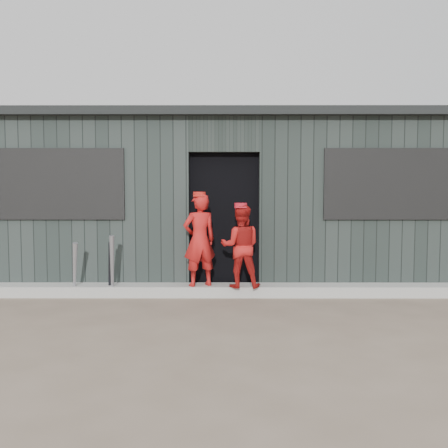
{
  "coord_description": "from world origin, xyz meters",
  "views": [
    {
      "loc": [
        0.02,
        -5.03,
        1.48
      ],
      "look_at": [
        0.0,
        1.8,
        1.0
      ],
      "focal_mm": 40.0,
      "sensor_mm": 36.0,
      "label": 1
    }
  ],
  "objects_px": {
    "player_red_left": "(199,240)",
    "player_grey_back": "(266,247)",
    "bat_right": "(110,269)",
    "player_red_right": "(241,246)",
    "dugout": "(224,200)",
    "bat_mid": "(112,267)",
    "bat_left": "(75,270)"
  },
  "relations": [
    {
      "from": "bat_mid",
      "to": "player_red_left",
      "type": "distance_m",
      "value": 1.23
    },
    {
      "from": "bat_mid",
      "to": "dugout",
      "type": "relative_size",
      "value": 0.1
    },
    {
      "from": "bat_mid",
      "to": "bat_right",
      "type": "distance_m",
      "value": 0.11
    },
    {
      "from": "bat_left",
      "to": "bat_mid",
      "type": "height_order",
      "value": "bat_mid"
    },
    {
      "from": "bat_left",
      "to": "bat_mid",
      "type": "distance_m",
      "value": 0.52
    },
    {
      "from": "bat_right",
      "to": "dugout",
      "type": "distance_m",
      "value": 2.52
    },
    {
      "from": "player_red_left",
      "to": "dugout",
      "type": "bearing_deg",
      "value": -123.98
    },
    {
      "from": "bat_left",
      "to": "player_red_right",
      "type": "bearing_deg",
      "value": -0.25
    },
    {
      "from": "bat_right",
      "to": "dugout",
      "type": "relative_size",
      "value": 0.09
    },
    {
      "from": "player_grey_back",
      "to": "dugout",
      "type": "distance_m",
      "value": 1.43
    },
    {
      "from": "bat_mid",
      "to": "player_red_right",
      "type": "xyz_separation_m",
      "value": [
        1.74,
        0.01,
        0.28
      ]
    },
    {
      "from": "bat_left",
      "to": "player_red_right",
      "type": "relative_size",
      "value": 0.71
    },
    {
      "from": "bat_right",
      "to": "player_grey_back",
      "type": "xyz_separation_m",
      "value": [
        2.19,
        0.66,
        0.23
      ]
    },
    {
      "from": "player_red_left",
      "to": "player_grey_back",
      "type": "distance_m",
      "value": 1.17
    },
    {
      "from": "bat_right",
      "to": "dugout",
      "type": "bearing_deg",
      "value": 48.56
    },
    {
      "from": "bat_left",
      "to": "bat_mid",
      "type": "xyz_separation_m",
      "value": [
        0.51,
        -0.02,
        0.05
      ]
    },
    {
      "from": "bat_right",
      "to": "bat_mid",
      "type": "bearing_deg",
      "value": -61.46
    },
    {
      "from": "bat_right",
      "to": "player_red_right",
      "type": "bearing_deg",
      "value": -2.48
    },
    {
      "from": "bat_right",
      "to": "player_red_left",
      "type": "relative_size",
      "value": 0.62
    },
    {
      "from": "bat_right",
      "to": "player_red_left",
      "type": "distance_m",
      "value": 1.29
    },
    {
      "from": "bat_mid",
      "to": "dugout",
      "type": "height_order",
      "value": "dugout"
    },
    {
      "from": "bat_left",
      "to": "player_red_right",
      "type": "xyz_separation_m",
      "value": [
        2.25,
        -0.01,
        0.32
      ]
    },
    {
      "from": "bat_mid",
      "to": "player_grey_back",
      "type": "xyz_separation_m",
      "value": [
        2.14,
        0.75,
        0.19
      ]
    },
    {
      "from": "player_red_left",
      "to": "player_grey_back",
      "type": "bearing_deg",
      "value": -169.48
    },
    {
      "from": "player_red_left",
      "to": "dugout",
      "type": "xyz_separation_m",
      "value": [
        0.34,
        1.74,
        0.5
      ]
    },
    {
      "from": "player_red_right",
      "to": "player_grey_back",
      "type": "xyz_separation_m",
      "value": [
        0.4,
        0.74,
        -0.09
      ]
    },
    {
      "from": "bat_left",
      "to": "dugout",
      "type": "relative_size",
      "value": 0.1
    },
    {
      "from": "bat_right",
      "to": "player_red_right",
      "type": "relative_size",
      "value": 0.7
    },
    {
      "from": "bat_mid",
      "to": "player_red_right",
      "type": "relative_size",
      "value": 0.78
    },
    {
      "from": "player_red_right",
      "to": "dugout",
      "type": "xyz_separation_m",
      "value": [
        -0.22,
        1.84,
        0.58
      ]
    },
    {
      "from": "player_red_left",
      "to": "player_red_right",
      "type": "height_order",
      "value": "player_red_left"
    },
    {
      "from": "dugout",
      "to": "player_red_right",
      "type": "bearing_deg",
      "value": -83.06
    }
  ]
}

